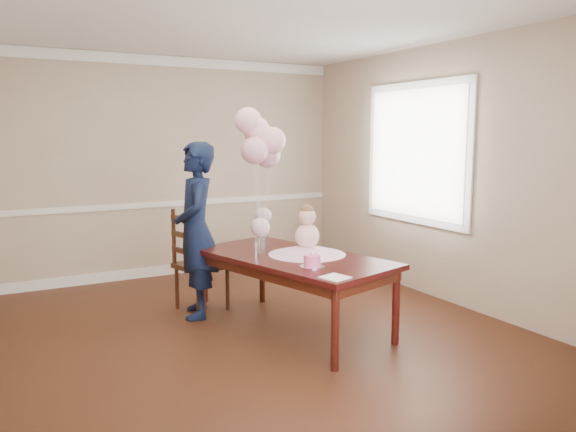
{
  "coord_description": "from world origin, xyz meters",
  "views": [
    {
      "loc": [
        -1.99,
        -4.3,
        1.75
      ],
      "look_at": [
        0.32,
        -0.05,
        1.05
      ],
      "focal_mm": 35.0,
      "sensor_mm": 36.0,
      "label": 1
    }
  ],
  "objects": [
    {
      "name": "floor",
      "position": [
        0.0,
        0.0,
        0.0
      ],
      "size": [
        4.5,
        5.0,
        0.0
      ],
      "primitive_type": "cube",
      "color": "black",
      "rests_on": "ground"
    },
    {
      "name": "ceiling",
      "position": [
        0.0,
        0.0,
        2.7
      ],
      "size": [
        4.5,
        5.0,
        0.02
      ],
      "primitive_type": "cube",
      "color": "white",
      "rests_on": "wall_back"
    },
    {
      "name": "wall_back",
      "position": [
        0.0,
        2.5,
        1.35
      ],
      "size": [
        4.5,
        0.02,
        2.7
      ],
      "primitive_type": "cube",
      "color": "tan",
      "rests_on": "floor"
    },
    {
      "name": "wall_front",
      "position": [
        0.0,
        -2.5,
        1.35
      ],
      "size": [
        4.5,
        0.02,
        2.7
      ],
      "primitive_type": "cube",
      "color": "tan",
      "rests_on": "floor"
    },
    {
      "name": "wall_right",
      "position": [
        2.25,
        0.0,
        1.35
      ],
      "size": [
        0.02,
        5.0,
        2.7
      ],
      "primitive_type": "cube",
      "color": "tan",
      "rests_on": "floor"
    },
    {
      "name": "chair_rail_trim",
      "position": [
        0.0,
        2.49,
        0.9
      ],
      "size": [
        4.5,
        0.02,
        0.07
      ],
      "primitive_type": "cube",
      "color": "white",
      "rests_on": "wall_back"
    },
    {
      "name": "crown_molding",
      "position": [
        0.0,
        2.49,
        2.63
      ],
      "size": [
        4.5,
        0.02,
        0.12
      ],
      "primitive_type": "cube",
      "color": "white",
      "rests_on": "wall_back"
    },
    {
      "name": "baseboard_trim",
      "position": [
        0.0,
        2.49,
        0.06
      ],
      "size": [
        4.5,
        0.02,
        0.12
      ],
      "primitive_type": "cube",
      "color": "white",
      "rests_on": "floor"
    },
    {
      "name": "window_frame",
      "position": [
        2.23,
        0.5,
        1.55
      ],
      "size": [
        0.02,
        1.66,
        1.56
      ],
      "primitive_type": "cube",
      "color": "silver",
      "rests_on": "wall_right"
    },
    {
      "name": "window_blinds",
      "position": [
        2.21,
        0.5,
        1.55
      ],
      "size": [
        0.01,
        1.5,
        1.4
      ],
      "primitive_type": "cube",
      "color": "white",
      "rests_on": "wall_right"
    },
    {
      "name": "dining_table_top",
      "position": [
        0.37,
        -0.04,
        0.67
      ],
      "size": [
        1.38,
        2.02,
        0.05
      ],
      "primitive_type": "cube",
      "rotation": [
        0.0,
        0.0,
        0.27
      ],
      "color": "black",
      "rests_on": "table_leg_fl"
    },
    {
      "name": "table_apron",
      "position": [
        0.37,
        -0.04,
        0.6
      ],
      "size": [
        1.26,
        1.9,
        0.09
      ],
      "primitive_type": "cube",
      "rotation": [
        0.0,
        0.0,
        0.27
      ],
      "color": "black",
      "rests_on": "table_leg_fl"
    },
    {
      "name": "table_leg_fl",
      "position": [
        0.22,
        -0.95,
        0.32
      ],
      "size": [
        0.08,
        0.08,
        0.64
      ],
      "primitive_type": "cylinder",
      "rotation": [
        0.0,
        0.0,
        0.27
      ],
      "color": "black",
      "rests_on": "floor"
    },
    {
      "name": "table_leg_fr",
      "position": [
        0.97,
        -0.75,
        0.32
      ],
      "size": [
        0.08,
        0.08,
        0.64
      ],
      "primitive_type": "cylinder",
      "rotation": [
        0.0,
        0.0,
        0.27
      ],
      "color": "black",
      "rests_on": "floor"
    },
    {
      "name": "table_leg_bl",
      "position": [
        -0.23,
        0.67,
        0.32
      ],
      "size": [
        0.08,
        0.08,
        0.64
      ],
      "primitive_type": "cylinder",
      "rotation": [
        0.0,
        0.0,
        0.27
      ],
      "color": "black",
      "rests_on": "floor"
    },
    {
      "name": "table_leg_br",
      "position": [
        0.51,
        0.88,
        0.32
      ],
      "size": [
        0.08,
        0.08,
        0.64
      ],
      "primitive_type": "cylinder",
      "rotation": [
        0.0,
        0.0,
        0.27
      ],
      "color": "black",
      "rests_on": "floor"
    },
    {
      "name": "baby_skirt",
      "position": [
        0.51,
        -0.04,
        0.73
      ],
      "size": [
        0.86,
        0.86,
        0.09
      ],
      "primitive_type": "cone",
      "rotation": [
        0.0,
        0.0,
        0.27
      ],
      "color": "#F5B4CF",
      "rests_on": "dining_table_top"
    },
    {
      "name": "baby_torso",
      "position": [
        0.51,
        -0.04,
        0.85
      ],
      "size": [
        0.22,
        0.22,
        0.22
      ],
      "primitive_type": "sphere",
      "color": "#FFA1C6",
      "rests_on": "baby_skirt"
    },
    {
      "name": "baby_head",
      "position": [
        0.51,
        -0.04,
        1.03
      ],
      "size": [
        0.16,
        0.16,
        0.16
      ],
      "primitive_type": "sphere",
      "color": "beige",
      "rests_on": "baby_torso"
    },
    {
      "name": "baby_hair",
      "position": [
        0.51,
        -0.04,
        1.08
      ],
      "size": [
        0.11,
        0.11,
        0.11
      ],
      "primitive_type": "sphere",
      "color": "brown",
      "rests_on": "baby_head"
    },
    {
      "name": "cake_platter",
      "position": [
        0.3,
        -0.48,
        0.69
      ],
      "size": [
        0.25,
        0.25,
        0.01
      ],
      "primitive_type": "cylinder",
      "rotation": [
        0.0,
        0.0,
        0.27
      ],
      "color": "silver",
      "rests_on": "dining_table_top"
    },
    {
      "name": "birthday_cake",
      "position": [
        0.3,
        -0.48,
        0.74
      ],
      "size": [
        0.17,
        0.17,
        0.09
      ],
      "primitive_type": "cylinder",
      "rotation": [
        0.0,
        0.0,
        0.27
      ],
      "color": "#FF5094",
      "rests_on": "cake_platter"
    },
    {
      "name": "cake_flower_a",
      "position": [
        0.3,
        -0.48,
        0.8
      ],
      "size": [
        0.03,
        0.03,
        0.03
      ],
      "primitive_type": "sphere",
      "color": "white",
      "rests_on": "birthday_cake"
    },
    {
      "name": "cake_flower_b",
      "position": [
        0.32,
        -0.46,
        0.8
      ],
      "size": [
        0.03,
        0.03,
        0.03
      ],
      "primitive_type": "sphere",
      "color": "white",
      "rests_on": "birthday_cake"
    },
    {
      "name": "rose_vase_near",
      "position": [
        0.16,
        0.19,
        0.76
      ],
      "size": [
        0.11,
        0.11,
        0.15
      ],
      "primitive_type": "cylinder",
      "rotation": [
        0.0,
        0.0,
        0.27
      ],
      "color": "white",
      "rests_on": "dining_table_top"
    },
    {
      "name": "roses_near",
      "position": [
        0.16,
        0.19,
        0.93
      ],
      "size": [
        0.17,
        0.17,
        0.17
      ],
      "primitive_type": "sphere",
      "color": "beige",
      "rests_on": "rose_vase_near"
    },
    {
      "name": "rose_vase_far",
      "position": [
        0.5,
        0.81,
        0.76
      ],
      "size": [
        0.11,
        0.11,
        0.15
      ],
      "primitive_type": "cylinder",
      "rotation": [
        0.0,
        0.0,
        0.27
      ],
      "color": "white",
      "rests_on": "dining_table_top"
    },
    {
      "name": "roses_far",
      "position": [
        0.5,
        0.81,
        0.93
      ],
      "size": [
        0.17,
        0.17,
        0.17
      ],
      "primitive_type": "sphere",
      "color": "beige",
      "rests_on": "rose_vase_far"
    },
    {
      "name": "napkin",
      "position": [
        0.27,
        -0.87,
        0.69
      ],
      "size": [
        0.23,
        0.23,
        0.01
      ],
      "primitive_type": "cube",
      "rotation": [
        0.0,
        0.0,
        0.27
      ],
      "color": "white",
      "rests_on": "dining_table_top"
    },
    {
      "name": "balloon_weight",
      "position": [
        0.32,
        0.48,
        0.7
      ],
      "size": [
        0.05,
        0.05,
        0.02
      ],
      "primitive_type": "cylinder",
      "rotation": [
        0.0,
        0.0,
        0.27
      ],
      "color": "#B3B4B8",
      "rests_on": "dining_table_top"
    },
    {
      "name": "balloon_a",
      "position": [
        0.23,
        0.45,
        1.61
      ],
      "size": [
        0.26,
        0.26,
        0.26
      ],
      "primitive_type": "sphere",
      "color": "#E4A1B7",
      "rests_on": "balloon_ribbon_a"
    },
    {
      "name": "balloon_b",
      "position": [
        0.42,
        0.46,
        1.7
      ],
      "size": [
        0.26,
        0.26,
        0.26
      ],
      "primitive_type": "sphere",
      "color": "#FFB4C5",
      "rests_on": "balloon_ribbon_b"
    },
    {
      "name": "balloon_c",
      "position": [
        0.31,
        0.57,
        1.79
      ],
      "size": [
        0.26,
        0.26,
        0.26
      ],
      "primitive_type": "sphere",
      "color": "#FFB4C9",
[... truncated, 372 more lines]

